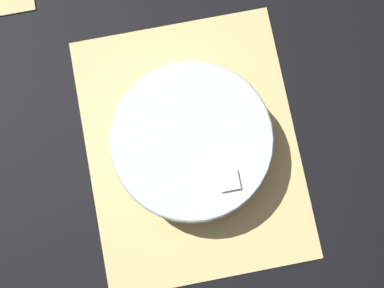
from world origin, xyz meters
TOP-DOWN VIEW (x-y plane):
  - ground_plane at (0.00, 0.00)m, footprint 6.00×6.00m
  - bamboo_mat_center at (0.00, 0.00)m, footprint 0.43×0.34m
  - fruit_salad_bowl at (-0.00, -0.00)m, footprint 0.25×0.25m

SIDE VIEW (x-z plane):
  - ground_plane at x=0.00m, z-range 0.00..0.00m
  - bamboo_mat_center at x=0.00m, z-range 0.00..0.01m
  - fruit_salad_bowl at x=0.00m, z-range 0.01..0.09m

